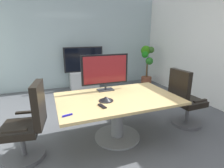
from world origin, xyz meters
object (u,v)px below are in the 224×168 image
(office_chair_left, at_px, (28,128))
(conference_phone, at_px, (106,99))
(conference_table, at_px, (117,108))
(tv_monitor, at_px, (105,70))
(wall_display_unit, at_px, (84,75))
(remote_control, at_px, (102,106))
(office_chair_right, at_px, (185,103))
(potted_plant, at_px, (147,63))

(office_chair_left, distance_m, conference_phone, 1.15)
(conference_table, height_order, tv_monitor, tv_monitor)
(wall_display_unit, bearing_deg, conference_table, -91.62)
(wall_display_unit, distance_m, remote_control, 3.25)
(conference_table, relative_size, tv_monitor, 2.24)
(office_chair_right, bearing_deg, wall_display_unit, 21.36)
(potted_plant, bearing_deg, office_chair_left, -143.38)
(office_chair_left, xyz_separation_m, wall_display_unit, (1.41, 2.97, -0.01))
(tv_monitor, relative_size, wall_display_unit, 0.64)
(conference_table, height_order, potted_plant, potted_plant)
(office_chair_left, height_order, office_chair_right, same)
(office_chair_right, height_order, conference_phone, office_chair_right)
(conference_table, distance_m, office_chair_right, 1.33)
(tv_monitor, distance_m, potted_plant, 3.03)
(conference_phone, relative_size, remote_control, 1.29)
(conference_table, height_order, wall_display_unit, wall_display_unit)
(office_chair_left, bearing_deg, wall_display_unit, 163.76)
(office_chair_right, distance_m, remote_control, 1.71)
(office_chair_left, bearing_deg, conference_table, 100.40)
(tv_monitor, relative_size, remote_control, 4.94)
(office_chair_left, height_order, conference_phone, office_chair_left)
(remote_control, bearing_deg, wall_display_unit, 70.30)
(conference_table, relative_size, conference_phone, 8.57)
(office_chair_left, relative_size, wall_display_unit, 0.83)
(tv_monitor, height_order, potted_plant, tv_monitor)
(conference_phone, xyz_separation_m, remote_control, (-0.12, -0.19, -0.02))
(conference_phone, height_order, remote_control, conference_phone)
(tv_monitor, relative_size, potted_plant, 0.64)
(remote_control, bearing_deg, conference_table, 26.13)
(office_chair_left, bearing_deg, office_chair_right, 98.37)
(potted_plant, bearing_deg, wall_display_unit, 168.03)
(conference_phone, bearing_deg, potted_plant, 48.32)
(conference_table, bearing_deg, wall_display_unit, 88.38)
(office_chair_left, relative_size, remote_control, 6.41)
(conference_table, bearing_deg, potted_plant, 50.26)
(potted_plant, xyz_separation_m, remote_control, (-2.44, -2.79, -0.02))
(conference_table, relative_size, office_chair_right, 1.73)
(conference_table, xyz_separation_m, wall_display_unit, (0.08, 2.94, -0.10))
(office_chair_left, height_order, wall_display_unit, wall_display_unit)
(tv_monitor, height_order, remote_control, tv_monitor)
(wall_display_unit, height_order, conference_phone, wall_display_unit)
(conference_table, bearing_deg, conference_phone, -159.15)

